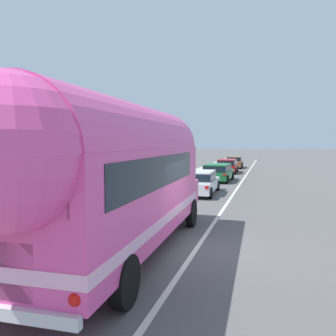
{
  "coord_description": "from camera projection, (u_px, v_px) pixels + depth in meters",
  "views": [
    {
      "loc": [
        1.93,
        -9.61,
        3.06
      ],
      "look_at": [
        -1.59,
        2.64,
        2.12
      ],
      "focal_mm": 37.37,
      "sensor_mm": 36.0,
      "label": 1
    }
  ],
  "objects": [
    {
      "name": "ground_plane",
      "position": [
        196.0,
        250.0,
        9.97
      ],
      "size": [
        300.0,
        300.0,
        0.0
      ],
      "primitive_type": "plane",
      "color": "#565454"
    },
    {
      "name": "lane_markings",
      "position": [
        208.0,
        191.0,
        21.93
      ],
      "size": [
        3.75,
        80.0,
        0.01
      ],
      "color": "silver",
      "rests_on": "ground"
    },
    {
      "name": "sidewalk_slab",
      "position": [
        153.0,
        192.0,
        20.83
      ],
      "size": [
        2.04,
        90.0,
        0.15
      ],
      "primitive_type": "cube",
      "color": "#ADA89E",
      "rests_on": "ground"
    },
    {
      "name": "painted_bus",
      "position": [
        115.0,
        172.0,
        8.8
      ],
      "size": [
        2.78,
        11.02,
        4.12
      ],
      "color": "#EA4C9E",
      "rests_on": "ground"
    },
    {
      "name": "car_lead",
      "position": [
        199.0,
        181.0,
        20.68
      ],
      "size": [
        2.08,
        4.83,
        1.37
      ],
      "color": "white",
      "rests_on": "ground"
    },
    {
      "name": "car_second",
      "position": [
        218.0,
        171.0,
        27.29
      ],
      "size": [
        2.11,
        4.53,
        1.37
      ],
      "color": "#196633",
      "rests_on": "ground"
    },
    {
      "name": "car_third",
      "position": [
        227.0,
        165.0,
        34.76
      ],
      "size": [
        1.96,
        4.47,
        1.37
      ],
      "color": "#A5191E",
      "rests_on": "ground"
    },
    {
      "name": "car_fourth",
      "position": [
        234.0,
        162.0,
        41.51
      ],
      "size": [
        1.93,
        4.37,
        1.37
      ],
      "color": "olive",
      "rests_on": "ground"
    }
  ]
}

